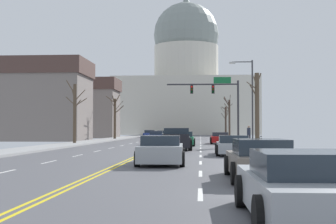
# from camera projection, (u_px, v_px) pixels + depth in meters

# --- Properties ---
(ground) EXTENTS (20.00, 180.00, 0.20)m
(ground) POSITION_uv_depth(u_px,v_px,m) (159.00, 146.00, 40.92)
(ground) COLOR #4E4E54
(signal_gantry) EXTENTS (7.91, 0.41, 7.03)m
(signal_gantry) POSITION_uv_depth(u_px,v_px,m) (218.00, 96.00, 52.85)
(signal_gantry) COLOR #28282D
(signal_gantry) RESTS_ON ground
(street_lamp_right) EXTENTS (2.15, 0.24, 7.60)m
(street_lamp_right) POSITION_uv_depth(u_px,v_px,m) (249.00, 94.00, 43.72)
(street_lamp_right) COLOR #333338
(street_lamp_right) RESTS_ON ground
(capitol_building) EXTENTS (33.91, 19.65, 34.60)m
(capitol_building) POSITION_uv_depth(u_px,v_px,m) (186.00, 82.00, 117.36)
(capitol_building) COLOR beige
(capitol_building) RESTS_ON ground
(sedan_near_00) EXTENTS (1.96, 4.60, 1.14)m
(sedan_near_00) POSITION_uv_depth(u_px,v_px,m) (220.00, 138.00, 48.09)
(sedan_near_00) COLOR #B71414
(sedan_near_00) RESTS_ON ground
(sedan_near_01) EXTENTS (2.11, 4.52, 1.25)m
(sedan_near_01) POSITION_uv_depth(u_px,v_px,m) (183.00, 139.00, 42.40)
(sedan_near_01) COLOR #1E7247
(sedan_near_01) RESTS_ON ground
(pickup_truck_near_02) EXTENTS (2.37, 5.62, 1.57)m
(pickup_truck_near_02) POSITION_uv_depth(u_px,v_px,m) (176.00, 140.00, 35.28)
(pickup_truck_near_02) COLOR black
(pickup_truck_near_02) RESTS_ON ground
(sedan_near_03) EXTENTS (2.03, 4.71, 1.15)m
(sedan_near_03) POSITION_uv_depth(u_px,v_px,m) (233.00, 146.00, 28.11)
(sedan_near_03) COLOR #9EA3A8
(sedan_near_03) RESTS_ON ground
(sedan_near_04) EXTENTS (2.15, 4.66, 1.25)m
(sedan_near_04) POSITION_uv_depth(u_px,v_px,m) (161.00, 151.00, 20.95)
(sedan_near_04) COLOR #9EA3A8
(sedan_near_04) RESTS_ON ground
(sedan_near_05) EXTENTS (1.97, 4.61, 1.25)m
(sedan_near_05) POSITION_uv_depth(u_px,v_px,m) (259.00, 160.00, 14.68)
(sedan_near_05) COLOR #6B6056
(sedan_near_05) RESTS_ON ground
(sedan_near_06) EXTENTS (2.15, 4.60, 1.19)m
(sedan_near_06) POSITION_uv_depth(u_px,v_px,m) (305.00, 188.00, 8.13)
(sedan_near_06) COLOR #9EA3A8
(sedan_near_06) RESTS_ON ground
(sedan_oncoming_00) EXTENTS (2.07, 4.76, 1.20)m
(sedan_oncoming_00) POSITION_uv_depth(u_px,v_px,m) (156.00, 136.00, 59.02)
(sedan_oncoming_00) COLOR navy
(sedan_oncoming_00) RESTS_ON ground
(sedan_oncoming_01) EXTENTS (2.12, 4.32, 1.18)m
(sedan_oncoming_01) POSITION_uv_depth(u_px,v_px,m) (163.00, 135.00, 70.39)
(sedan_oncoming_01) COLOR #9EA3A8
(sedan_oncoming_01) RESTS_ON ground
(sedan_oncoming_02) EXTENTS (2.08, 4.50, 1.21)m
(sedan_oncoming_02) POSITION_uv_depth(u_px,v_px,m) (150.00, 134.00, 80.13)
(sedan_oncoming_02) COLOR navy
(sedan_oncoming_02) RESTS_ON ground
(sedan_oncoming_03) EXTENTS (2.08, 4.61, 1.26)m
(sedan_oncoming_03) POSITION_uv_depth(u_px,v_px,m) (172.00, 133.00, 90.48)
(sedan_oncoming_03) COLOR navy
(sedan_oncoming_03) RESTS_ON ground
(flank_building_00) EXTENTS (12.87, 8.43, 9.93)m
(flank_building_00) POSITION_uv_depth(u_px,v_px,m) (36.00, 100.00, 59.31)
(flank_building_00) COLOR slate
(flank_building_00) RESTS_ON ground
(flank_building_01) EXTENTS (14.16, 7.21, 9.34)m
(flank_building_01) POSITION_uv_depth(u_px,v_px,m) (74.00, 108.00, 76.75)
(flank_building_01) COLOR slate
(flank_building_01) RESTS_ON ground
(flank_building_02) EXTENTS (11.21, 7.57, 7.86)m
(flank_building_02) POSITION_uv_depth(u_px,v_px,m) (85.00, 115.00, 90.58)
(flank_building_02) COLOR #8C6656
(flank_building_02) RESTS_ON ground
(bare_tree_00) EXTENTS (1.38, 2.08, 6.45)m
(bare_tree_00) POSITION_uv_depth(u_px,v_px,m) (229.00, 116.00, 73.64)
(bare_tree_00) COLOR #423328
(bare_tree_00) RESTS_ON ground
(bare_tree_01) EXTENTS (1.88, 1.41, 6.05)m
(bare_tree_01) POSITION_uv_depth(u_px,v_px,m) (75.00, 111.00, 46.40)
(bare_tree_01) COLOR #4C3D2D
(bare_tree_01) RESTS_ON ground
(bare_tree_02) EXTENTS (2.41, 1.94, 6.17)m
(bare_tree_02) POSITION_uv_depth(u_px,v_px,m) (226.00, 120.00, 93.00)
(bare_tree_02) COLOR #423328
(bare_tree_02) RESTS_ON ground
(bare_tree_03) EXTENTS (2.82, 2.25, 5.88)m
(bare_tree_03) POSITION_uv_depth(u_px,v_px,m) (115.00, 116.00, 64.58)
(bare_tree_03) COLOR #4C3D2D
(bare_tree_03) RESTS_ON ground
(bare_tree_04) EXTENTS (1.49, 2.12, 6.38)m
(bare_tree_04) POSITION_uv_depth(u_px,v_px,m) (257.00, 107.00, 42.81)
(bare_tree_04) COLOR #4C3D2D
(bare_tree_04) RESTS_ON ground
(pedestrian_00) EXTENTS (0.35, 0.34, 1.60)m
(pedestrian_00) POSITION_uv_depth(u_px,v_px,m) (257.00, 134.00, 46.69)
(pedestrian_00) COLOR black
(pedestrian_00) RESTS_ON ground
(pedestrian_01) EXTENTS (0.35, 0.34, 1.66)m
(pedestrian_01) POSITION_uv_depth(u_px,v_px,m) (249.00, 133.00, 45.38)
(pedestrian_01) COLOR #33333D
(pedestrian_01) RESTS_ON ground
(bicycle_parked) EXTENTS (0.12, 1.77, 0.85)m
(bicycle_parked) POSITION_uv_depth(u_px,v_px,m) (261.00, 142.00, 37.41)
(bicycle_parked) COLOR black
(bicycle_parked) RESTS_ON ground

